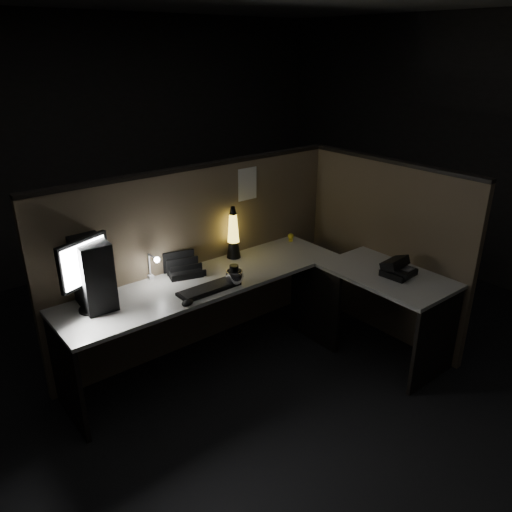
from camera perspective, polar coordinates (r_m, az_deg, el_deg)
floor at (r=3.86m, az=1.90°, el=-14.91°), size 6.00×6.00×0.00m
room_shell at (r=3.14m, az=2.28°, el=9.13°), size 6.00×6.00×6.00m
partition_back at (r=4.13m, az=-6.39°, el=-0.30°), size 2.66×0.06×1.50m
partition_right at (r=4.42m, az=14.37°, el=0.67°), size 0.06×1.66×1.50m
desk at (r=3.81m, az=1.58°, el=-5.11°), size 2.60×1.60×0.73m
pc_tower at (r=3.56m, az=-18.47°, el=-1.56°), size 0.23×0.46×0.47m
monitor at (r=3.42m, az=-18.95°, el=-1.29°), size 0.38×0.18×0.51m
keyboard at (r=3.64m, az=-5.38°, el=-3.74°), size 0.47×0.16×0.02m
mouse at (r=3.45m, az=-7.84°, el=-5.33°), size 0.11×0.09×0.04m
clip_lamp at (r=3.78m, az=-11.65°, el=-1.09°), size 0.04×0.17×0.22m
organizer at (r=3.90m, az=-8.30°, el=-1.46°), size 0.30×0.28×0.19m
lava_lamp at (r=4.12m, az=-2.61°, el=2.23°), size 0.12×0.12×0.44m
travel_mug at (r=3.68m, az=-2.51°, el=-2.20°), size 0.07×0.07×0.16m
steel_mug at (r=3.70m, az=-2.47°, el=-2.46°), size 0.17×0.17×0.11m
figurine at (r=4.52m, az=3.99°, el=2.26°), size 0.05×0.05×0.05m
pinned_paper at (r=4.18m, az=-0.98°, el=8.23°), size 0.19×0.00×0.27m
desk_phone at (r=3.99m, az=15.82°, el=-1.38°), size 0.25×0.26×0.14m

